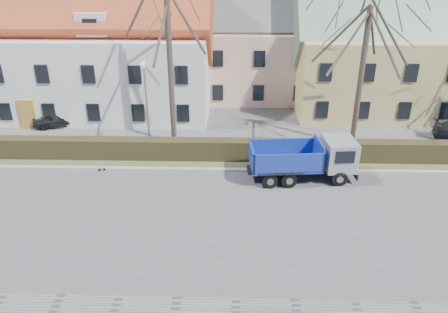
{
  "coord_description": "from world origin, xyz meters",
  "views": [
    {
      "loc": [
        2.1,
        -18.59,
        12.05
      ],
      "look_at": [
        1.52,
        3.2,
        1.6
      ],
      "focal_mm": 35.0,
      "sensor_mm": 36.0,
      "label": 1
    }
  ],
  "objects_px": {
    "streetlight": "(147,109)",
    "parked_car_a": "(58,119)",
    "dump_truck": "(299,159)",
    "cart_frame": "(98,167)"
  },
  "relations": [
    {
      "from": "cart_frame",
      "to": "streetlight",
      "type": "bearing_deg",
      "value": 45.41
    },
    {
      "from": "streetlight",
      "to": "parked_car_a",
      "type": "distance_m",
      "value": 9.17
    },
    {
      "from": "dump_truck",
      "to": "streetlight",
      "type": "bearing_deg",
      "value": 154.76
    },
    {
      "from": "dump_truck",
      "to": "parked_car_a",
      "type": "xyz_separation_m",
      "value": [
        -16.77,
        7.74,
        -0.65
      ]
    },
    {
      "from": "dump_truck",
      "to": "cart_frame",
      "type": "xyz_separation_m",
      "value": [
        -11.75,
        0.64,
        -0.95
      ]
    },
    {
      "from": "streetlight",
      "to": "parked_car_a",
      "type": "bearing_deg",
      "value": 149.95
    },
    {
      "from": "dump_truck",
      "to": "cart_frame",
      "type": "bearing_deg",
      "value": 171.61
    },
    {
      "from": "streetlight",
      "to": "cart_frame",
      "type": "height_order",
      "value": "streetlight"
    },
    {
      "from": "dump_truck",
      "to": "cart_frame",
      "type": "distance_m",
      "value": 11.8
    },
    {
      "from": "streetlight",
      "to": "cart_frame",
      "type": "bearing_deg",
      "value": -134.59
    }
  ]
}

